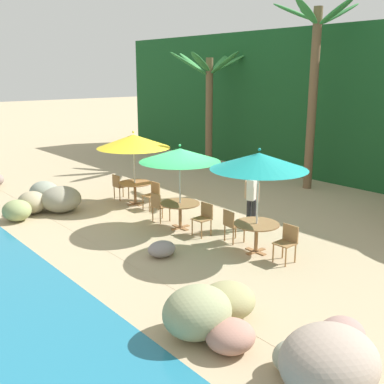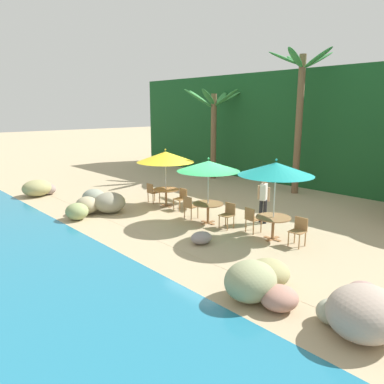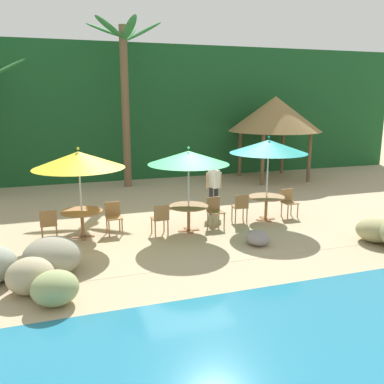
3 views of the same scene
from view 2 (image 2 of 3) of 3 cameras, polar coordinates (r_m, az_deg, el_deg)
ground_plane at (r=13.62m, az=2.43°, el=-4.56°), size 120.00×120.00×0.00m
terrace_deck at (r=13.62m, az=2.43°, el=-4.54°), size 18.00×5.20×0.01m
foliage_backdrop at (r=20.43m, az=20.90°, el=8.99°), size 28.00×2.40×6.00m
rock_seawall at (r=11.69m, az=-6.45°, el=-5.63°), size 16.42×2.56×0.95m
umbrella_yellow at (r=15.32m, az=-4.12°, el=5.44°), size 2.38×2.38×2.44m
dining_table_yellow at (r=15.58m, az=-4.04°, el=-0.02°), size 1.10×1.10×0.74m
chair_yellow_seaward at (r=15.05m, az=-1.65°, el=-0.85°), size 0.44×0.44×0.87m
chair_yellow_inland at (r=16.20m, az=-6.19°, el=0.07°), size 0.43×0.43×0.87m
umbrella_green at (r=12.96m, az=2.55°, el=4.03°), size 2.23×2.23×2.39m
dining_table_green at (r=13.27m, az=2.49°, el=-2.28°), size 1.10×1.10×0.74m
chair_green_seaward at (r=12.84m, az=5.62°, el=-3.31°), size 0.45×0.46×0.87m
chair_green_inland at (r=13.79m, az=-0.39°, el=-2.11°), size 0.44×0.45×0.87m
umbrella_teal at (r=11.52m, az=12.82°, el=3.49°), size 2.31×2.31×2.58m
dining_table_teal at (r=11.89m, az=12.43°, el=-4.36°), size 1.10×1.10×0.74m
chair_teal_seaward at (r=11.59m, az=16.18°, el=-5.56°), size 0.43×0.44×0.87m
chair_teal_inland at (r=12.41m, az=9.21°, el=-3.98°), size 0.47×0.47×0.87m
palm_tree_nearest at (r=21.65m, az=3.37°, el=11.38°), size 3.69×3.57×5.15m
palm_tree_second at (r=18.37m, az=16.30°, el=12.95°), size 3.01×3.01×6.65m
waiter_in_white at (r=13.43m, az=10.98°, el=-0.68°), size 0.52×0.39×1.70m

